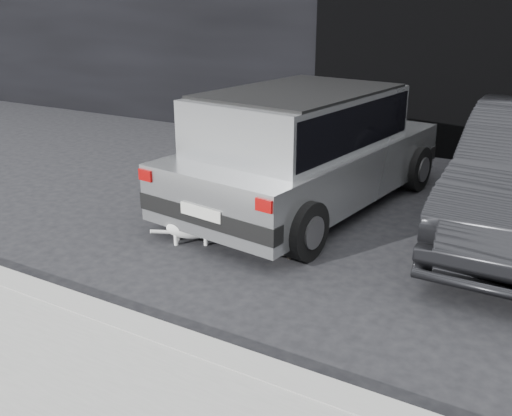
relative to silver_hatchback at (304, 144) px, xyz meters
The scene contains 6 objects.
ground 1.13m from the silver_hatchback, 116.11° to the right, with size 80.00×80.00×0.00m, color black.
garage_opening 3.37m from the silver_hatchback, 78.83° to the left, with size 4.00×0.10×2.60m, color black.
curb 3.47m from the silver_hatchback, 79.03° to the right, with size 18.00×0.25×0.12m, color gray.
silver_hatchback is the anchor object (origin of this frame).
cat_siamese 1.63m from the silver_hatchback, 71.21° to the right, with size 0.40×0.71×0.26m.
cat_white 1.81m from the silver_hatchback, 106.30° to the right, with size 0.70×0.51×0.37m.
Camera 1 is at (3.25, -5.40, 2.43)m, focal length 40.00 mm.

